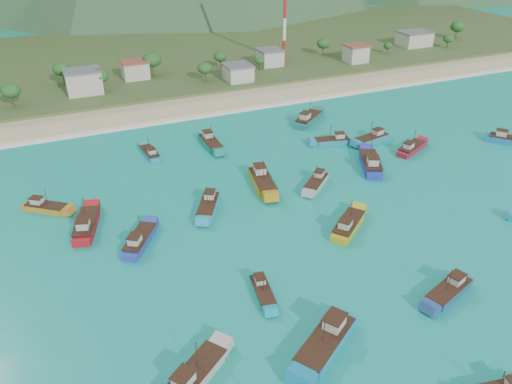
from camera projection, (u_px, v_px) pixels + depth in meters
name	position (u px, v px, depth m)	size (l,w,h in m)	color
ground	(307.00, 251.00, 88.21)	(600.00, 600.00, 0.00)	#0C877D
beach	(181.00, 108.00, 151.05)	(400.00, 18.00, 1.20)	beige
land	(139.00, 59.00, 199.56)	(400.00, 110.00, 2.40)	#385123
surf_line	(191.00, 118.00, 143.49)	(400.00, 2.50, 0.08)	white
village	(198.00, 69.00, 171.70)	(216.70, 24.20, 6.94)	beige
vegetation	(119.00, 75.00, 162.75)	(273.30, 26.24, 8.94)	#235623
boat_2	(348.00, 226.00, 93.68)	(10.60, 9.36, 6.48)	#B39D19
boat_3	(316.00, 183.00, 108.56)	(8.95, 8.38, 5.60)	#AFABA0
boat_8	(208.00, 206.00, 99.97)	(7.61, 10.43, 6.05)	teal
boat_9	(211.00, 143.00, 126.40)	(3.27, 10.99, 6.49)	#157A6B
boat_10	(46.00, 208.00, 99.66)	(8.99, 7.78, 5.46)	#BF7B1E
boat_11	(411.00, 149.00, 123.78)	(10.53, 7.03, 6.03)	maroon
boat_12	(326.00, 343.00, 68.26)	(12.81, 10.14, 7.57)	#1282B1
boat_15	(509.00, 140.00, 128.09)	(9.43, 10.30, 6.38)	#196DAA
boat_16	(194.00, 377.00, 63.55)	(10.85, 9.14, 6.53)	#AAA399
boat_17	(308.00, 119.00, 140.32)	(11.78, 10.13, 7.13)	#1B6259
boat_21	(333.00, 141.00, 127.84)	(10.10, 5.15, 5.73)	teal
boat_22	(140.00, 241.00, 89.57)	(8.18, 10.28, 6.09)	#283EA7
boat_24	(372.00, 139.00, 128.89)	(10.77, 5.02, 6.13)	teal
boat_26	(262.00, 182.00, 108.44)	(5.82, 12.80, 7.29)	#B78014
boat_27	(370.00, 164.00, 115.96)	(8.86, 12.91, 7.42)	#1F35A3
boat_28	(87.00, 226.00, 93.67)	(6.56, 11.99, 6.80)	#A2161C
boat_29	(150.00, 154.00, 121.63)	(3.35, 9.04, 5.23)	teal
boat_31	(449.00, 292.00, 77.80)	(10.45, 5.99, 5.92)	navy
boat_32	(262.00, 292.00, 78.04)	(3.69, 8.42, 4.81)	#1299B0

